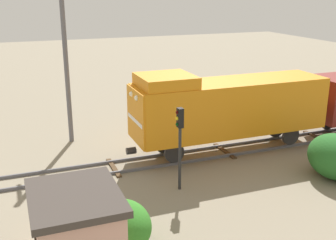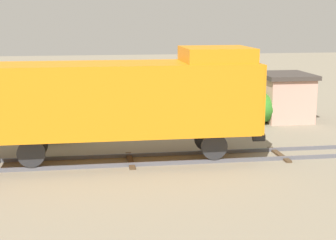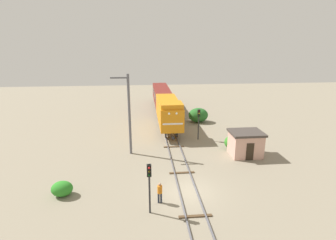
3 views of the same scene
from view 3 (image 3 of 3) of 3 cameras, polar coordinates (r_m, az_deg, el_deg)
The scene contains 12 objects.
ground_plane at distance 22.60m, azimuth 4.30°, elevation -15.31°, with size 118.08×118.08×0.00m, color gray.
railway_track at distance 22.57m, azimuth 4.31°, elevation -15.15°, with size 2.40×78.72×0.16m.
locomotive at distance 36.68m, azimuth 0.11°, elevation 1.99°, with size 2.90×11.60×4.60m.
passenger_car_leading at distance 49.71m, azimuth -1.39°, elevation 5.49°, with size 2.84×14.00×3.66m.
traffic_signal_near at distance 18.81m, azimuth -4.09°, elevation -12.84°, with size 0.32×0.34×3.84m.
traffic_signal_mid at distance 33.11m, azimuth 6.70°, elevation 0.27°, with size 0.32×0.34×3.95m.
worker_near_track at distance 20.72m, azimuth -1.80°, elevation -15.24°, with size 0.38×0.38×1.70m.
catenary_mast at distance 28.36m, azimuth -8.52°, elevation 1.50°, with size 1.94×0.28×8.86m.
relay_hut at distance 29.84m, azimuth 16.52°, elevation -4.89°, with size 3.50×2.90×2.74m.
bush_near at distance 31.35m, azimuth 14.30°, elevation -4.71°, with size 2.39×1.95×1.73m, color #337E26.
bush_mid at distance 23.36m, azimuth -22.07°, elevation -13.70°, with size 1.70×1.39×1.23m, color #2D8326.
bush_far at distance 41.12m, azimuth 6.60°, elevation 1.07°, with size 3.06×2.50×2.23m, color #266326.
Camera 3 is at (-3.46, -18.96, 11.82)m, focal length 28.00 mm.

